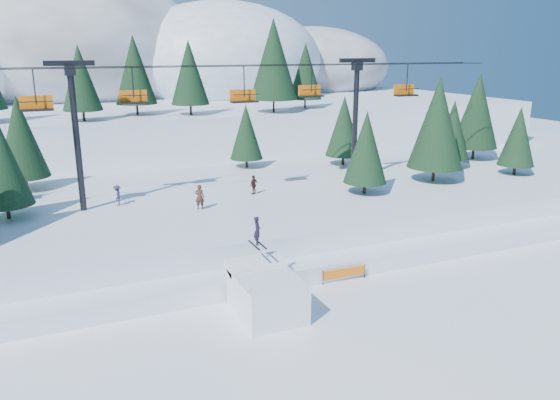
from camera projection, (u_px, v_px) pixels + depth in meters
name	position (u px, v px, depth m)	size (l,w,h in m)	color
ground	(310.00, 334.00, 26.79)	(160.00, 160.00, 0.00)	white
mid_shelf	(208.00, 212.00, 42.37)	(70.00, 22.00, 2.50)	white
berm	(253.00, 266.00, 33.71)	(70.00, 6.00, 1.10)	white
mountain_ridge	(79.00, 74.00, 87.11)	(119.00, 60.25, 26.46)	white
jump_kicker	(266.00, 293.00, 28.51)	(3.17, 4.38, 4.95)	white
chairlift	(219.00, 107.00, 40.70)	(46.00, 3.21, 10.28)	black
conifer_stand	(192.00, 138.00, 40.64)	(64.31, 18.04, 10.10)	black
distant_skiers	(186.00, 190.00, 40.84)	(32.98, 6.70, 1.82)	#2C284E
banner_near	(344.00, 273.00, 32.69)	(2.86, 0.16, 0.90)	black
banner_far	(392.00, 256.00, 35.34)	(2.64, 1.14, 0.90)	black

